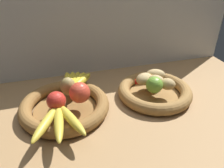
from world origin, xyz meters
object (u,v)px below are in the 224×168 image
Objects in this scene: banana_bunch_front at (59,120)px; potato_large at (156,81)px; fruit_bowl_left at (65,106)px; lime_near at (154,85)px; fruit_bowl_right at (155,91)px; potato_oblong at (144,79)px; chili_pepper at (150,84)px; apple_red_front at (56,101)px; potato_back at (156,75)px; banana_bunch_back at (75,81)px; apple_red_right at (80,93)px; potato_small at (167,84)px; pear_brown at (68,86)px.

banana_bunch_front is 41.72cm from potato_large.
lime_near reaches higher than fruit_bowl_left.
fruit_bowl_right is 6.90cm from potato_oblong.
chili_pepper is at bearing 0.46° from fruit_bowl_left.
potato_oblong reaches higher than banana_bunch_front.
potato_large is (39.72, 4.57, -0.85)cm from apple_red_front.
lime_near is (37.02, 0.52, -0.02)cm from apple_red_front.
potato_back reaches higher than fruit_bowl_left.
fruit_bowl_right is 1.84× the size of banana_bunch_back.
apple_red_right reaches higher than apple_red_front.
potato_oblong is at bearing 142.13° from fruit_bowl_right.
banana_bunch_back is at bearing 165.32° from potato_oblong.
apple_red_right is at bearing 176.66° from lime_near.
potato_back is (41.78, 17.41, 1.05)cm from banana_bunch_front.
banana_bunch_front is (0.02, -8.26, -1.84)cm from apple_red_front.
potato_large is 0.91× the size of potato_oblong.
lime_near is at bearing -61.47° from chili_pepper.
potato_back is (2.09, 4.59, 5.13)cm from fruit_bowl_right.
potato_small reaches higher than banana_bunch_back.
apple_red_front reaches higher than fruit_bowl_left.
potato_large is at bearing 135.00° from potato_small.
fruit_bowl_left is at bearing 173.28° from lime_near.
banana_bunch_back is 32.30cm from lime_near.
potato_small is (43.03, 9.48, 0.84)cm from banana_bunch_front.
potato_small is at bearing -81.03° from potato_back.
banana_bunch_back reaches higher than banana_bunch_front.
chili_pepper is at bearing 19.32° from banana_bunch_front.
fruit_bowl_right is at bearing -37.87° from potato_oblong.
lime_near is (-6.03, -0.71, 0.98)cm from potato_small.
potato_small is (7.09, -6.26, -0.08)cm from potato_oblong.
banana_bunch_front is at bearing -162.10° from potato_large.
banana_bunch_back is (8.09, 14.79, -1.71)cm from apple_red_front.
apple_red_right is 0.38× the size of banana_bunch_front.
potato_large is at bearing -114.44° from potato_back.
potato_oblong is at bearing 98.65° from lime_near.
potato_large reaches higher than fruit_bowl_right.
potato_back reaches higher than chili_pepper.
lime_near is at bearing -81.35° from potato_oblong.
banana_bunch_front is 3.05× the size of lime_near.
fruit_bowl_right is 33.51cm from banana_bunch_back.
apple_red_right is 6.94cm from pear_brown.
fruit_bowl_left is 2.02× the size of banana_bunch_back.
fruit_bowl_right is 4.62× the size of lime_near.
banana_bunch_front is (-4.86, -16.41, -2.12)cm from pear_brown.
fruit_bowl_right is at bearing -114.44° from potato_back.
potato_back is (2.09, 4.59, 0.06)cm from potato_large.
potato_back is at bearing 65.56° from potato_large.
pear_brown is 0.44× the size of banana_bunch_back.
potato_small is 6.15cm from lime_near.
potato_small reaches higher than banana_bunch_front.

